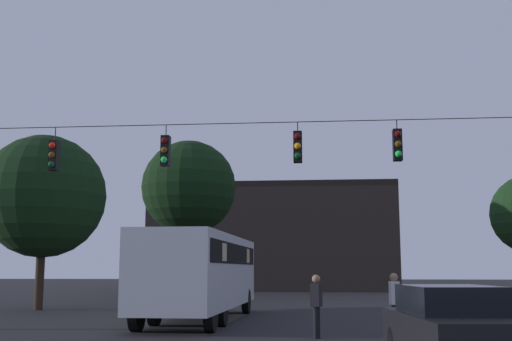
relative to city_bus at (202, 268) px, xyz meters
The scene contains 9 objects.
ground_plane 9.28m from the city_bus, 69.23° to the left, with size 168.00×168.00×0.00m, color black.
overhead_signal_span 5.56m from the city_bus, 50.57° to the right, with size 21.06×0.44×6.87m.
city_bus is the anchor object (origin of this frame).
car_near_right 12.49m from the city_bus, 57.57° to the right, with size 2.21×4.46×1.52m.
pedestrian_crossing_center 7.83m from the city_bus, 36.10° to the right, with size 0.27×0.38×1.72m.
pedestrian_crossing_right 6.89m from the city_bus, 52.92° to the right, with size 0.33×0.41×1.68m.
corner_building 33.78m from the city_bus, 89.39° to the left, with size 20.74×9.93×9.02m.
tree_behind_building 16.91m from the city_bus, 103.35° to the left, with size 5.84×5.84×9.76m.
tree_right_far 10.53m from the city_bus, 147.69° to the left, with size 5.69×5.69×8.02m.
Camera 1 is at (0.94, -6.98, 1.83)m, focal length 44.76 mm.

